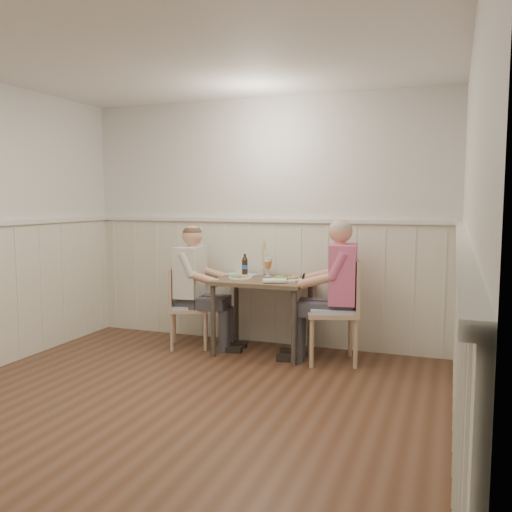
# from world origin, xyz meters

# --- Properties ---
(ground_plane) EXTENTS (4.50, 4.50, 0.00)m
(ground_plane) POSITION_xyz_m (0.00, 0.00, 0.00)
(ground_plane) COLOR #4B2D1D
(room_shell) EXTENTS (4.04, 4.54, 2.60)m
(room_shell) POSITION_xyz_m (0.00, 0.00, 1.52)
(room_shell) COLOR silver
(room_shell) RESTS_ON ground
(wainscot) EXTENTS (4.00, 4.49, 1.34)m
(wainscot) POSITION_xyz_m (0.00, 0.69, 0.69)
(wainscot) COLOR silver
(wainscot) RESTS_ON ground
(dining_table) EXTENTS (0.92, 0.70, 0.75)m
(dining_table) POSITION_xyz_m (0.15, 1.84, 0.65)
(dining_table) COLOR #4B382E
(dining_table) RESTS_ON ground
(chair_right) EXTENTS (0.58, 0.58, 0.99)m
(chair_right) POSITION_xyz_m (0.93, 1.79, 0.54)
(chair_right) COLOR tan
(chair_right) RESTS_ON ground
(chair_left) EXTENTS (0.53, 0.53, 0.84)m
(chair_left) POSITION_xyz_m (-0.69, 1.76, 0.46)
(chair_left) COLOR tan
(chair_left) RESTS_ON ground
(man_in_pink) EXTENTS (0.68, 0.47, 1.38)m
(man_in_pink) POSITION_xyz_m (0.92, 1.79, 0.58)
(man_in_pink) COLOR #3F3F47
(man_in_pink) RESTS_ON ground
(diner_cream) EXTENTS (0.63, 0.44, 1.30)m
(diner_cream) POSITION_xyz_m (-0.59, 1.78, 0.54)
(diner_cream) COLOR #3F3F47
(diner_cream) RESTS_ON ground
(plate_man) EXTENTS (0.30, 0.30, 0.08)m
(plate_man) POSITION_xyz_m (0.39, 1.80, 0.77)
(plate_man) COLOR white
(plate_man) RESTS_ON dining_table
(plate_diner) EXTENTS (0.23, 0.23, 0.06)m
(plate_diner) POSITION_xyz_m (-0.08, 1.78, 0.77)
(plate_diner) COLOR white
(plate_diner) RESTS_ON dining_table
(beer_glass_a) EXTENTS (0.08, 0.08, 0.19)m
(beer_glass_a) POSITION_xyz_m (0.14, 2.03, 0.88)
(beer_glass_a) COLOR silver
(beer_glass_a) RESTS_ON dining_table
(beer_glass_b) EXTENTS (0.07, 0.07, 0.19)m
(beer_glass_b) POSITION_xyz_m (0.14, 2.02, 0.88)
(beer_glass_b) COLOR silver
(beer_glass_b) RESTS_ON dining_table
(beer_bottle) EXTENTS (0.06, 0.06, 0.22)m
(beer_bottle) POSITION_xyz_m (-0.12, 2.05, 0.85)
(beer_bottle) COLOR black
(beer_bottle) RESTS_ON dining_table
(rolled_napkin) EXTENTS (0.23, 0.12, 0.05)m
(rolled_napkin) POSITION_xyz_m (0.35, 1.60, 0.77)
(rolled_napkin) COLOR white
(rolled_napkin) RESTS_ON dining_table
(grass_vase) EXTENTS (0.04, 0.04, 0.38)m
(grass_vase) POSITION_xyz_m (0.05, 2.10, 0.92)
(grass_vase) COLOR silver
(grass_vase) RESTS_ON dining_table
(gingham_mat) EXTENTS (0.41, 0.37, 0.01)m
(gingham_mat) POSITION_xyz_m (-0.17, 2.06, 0.75)
(gingham_mat) COLOR #6381B3
(gingham_mat) RESTS_ON dining_table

